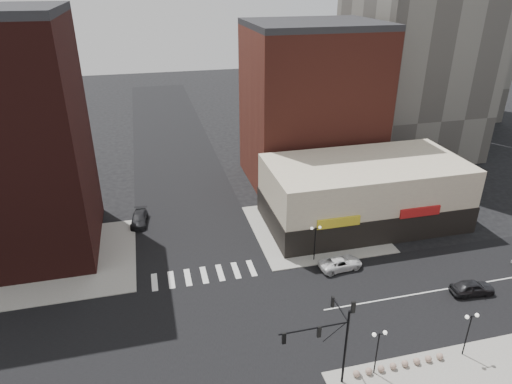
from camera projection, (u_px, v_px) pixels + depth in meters
name	position (u px, v px, depth m)	size (l,w,h in m)	color
ground	(218.00, 328.00, 40.49)	(240.00, 240.00, 0.00)	black
road_ew	(218.00, 328.00, 40.49)	(200.00, 14.00, 0.02)	black
road_ns	(218.00, 328.00, 40.49)	(14.00, 200.00, 0.02)	black
sidewalk_nw	(65.00, 260.00, 49.98)	(15.00, 15.00, 0.12)	gray
sidewalk_ne	(314.00, 228.00, 56.33)	(15.00, 15.00, 0.12)	gray
building_nw	(2.00, 145.00, 47.12)	(16.00, 15.00, 25.00)	#341310
building_ne_midrise	(311.00, 108.00, 65.70)	(18.00, 15.00, 22.00)	maroon
building_ne_row	(363.00, 197.00, 56.78)	(24.20, 12.20, 8.00)	beige
traffic_signal	(333.00, 332.00, 33.08)	(5.59, 3.09, 7.77)	black
street_lamp_se_a	(378.00, 342.00, 34.48)	(1.22, 0.32, 4.16)	black
street_lamp_se_b	(470.00, 324.00, 36.23)	(1.22, 0.32, 4.16)	black
street_lamp_ne	(315.00, 235.00, 48.70)	(1.22, 0.32, 4.16)	black
bollard_row	(399.00, 365.00, 36.21)	(7.90, 0.55, 0.55)	#A1826F
white_suv	(341.00, 263.00, 48.49)	(2.17, 4.71, 1.31)	white
dark_sedan_east	(472.00, 288.00, 44.59)	(1.72, 4.27, 1.45)	black
dark_sedan_north	(139.00, 219.00, 57.23)	(1.88, 4.63, 1.34)	black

